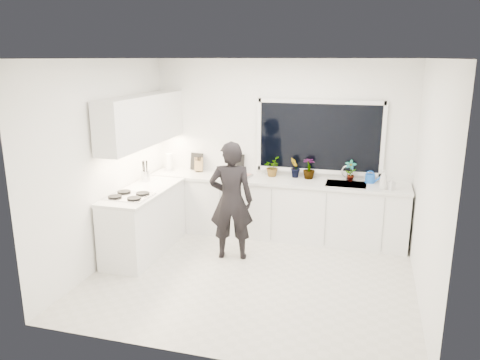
% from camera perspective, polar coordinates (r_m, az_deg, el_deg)
% --- Properties ---
extents(floor, '(4.00, 3.50, 0.02)m').
position_cam_1_polar(floor, '(6.13, 1.45, -11.66)').
color(floor, beige).
rests_on(floor, ground).
extents(wall_back, '(4.00, 0.02, 2.70)m').
position_cam_1_polar(wall_back, '(7.34, 4.92, 3.97)').
color(wall_back, white).
rests_on(wall_back, ground).
extents(wall_left, '(0.02, 3.50, 2.70)m').
position_cam_1_polar(wall_left, '(6.44, -16.09, 1.92)').
color(wall_left, white).
rests_on(wall_left, ground).
extents(wall_right, '(0.02, 3.50, 2.70)m').
position_cam_1_polar(wall_right, '(5.54, 22.14, -0.63)').
color(wall_right, white).
rests_on(wall_right, ground).
extents(ceiling, '(4.00, 3.50, 0.02)m').
position_cam_1_polar(ceiling, '(5.49, 1.64, 14.69)').
color(ceiling, white).
rests_on(ceiling, wall_back).
extents(window, '(1.80, 0.02, 1.00)m').
position_cam_1_polar(window, '(7.18, 9.63, 5.20)').
color(window, black).
rests_on(window, wall_back).
extents(base_cabinets_back, '(3.92, 0.58, 0.88)m').
position_cam_1_polar(base_cabinets_back, '(7.27, 4.30, -3.54)').
color(base_cabinets_back, white).
rests_on(base_cabinets_back, floor).
extents(base_cabinets_left, '(0.58, 1.60, 0.88)m').
position_cam_1_polar(base_cabinets_left, '(6.81, -11.57, -5.07)').
color(base_cabinets_left, white).
rests_on(base_cabinets_left, floor).
extents(countertop_back, '(3.94, 0.62, 0.04)m').
position_cam_1_polar(countertop_back, '(7.13, 4.36, -0.05)').
color(countertop_back, silver).
rests_on(countertop_back, base_cabinets_back).
extents(countertop_left, '(0.62, 1.60, 0.04)m').
position_cam_1_polar(countertop_left, '(6.67, -11.77, -1.35)').
color(countertop_left, silver).
rests_on(countertop_left, base_cabinets_left).
extents(upper_cabinets, '(0.34, 2.10, 0.70)m').
position_cam_1_polar(upper_cabinets, '(6.84, -11.74, 7.18)').
color(upper_cabinets, white).
rests_on(upper_cabinets, wall_left).
extents(sink, '(0.58, 0.42, 0.14)m').
position_cam_1_polar(sink, '(7.03, 12.79, -0.85)').
color(sink, silver).
rests_on(sink, countertop_back).
extents(faucet, '(0.03, 0.03, 0.22)m').
position_cam_1_polar(faucet, '(7.18, 12.95, 0.79)').
color(faucet, silver).
rests_on(faucet, countertop_back).
extents(stovetop, '(0.56, 0.48, 0.03)m').
position_cam_1_polar(stovetop, '(6.38, -13.38, -1.87)').
color(stovetop, black).
rests_on(stovetop, countertop_left).
extents(person, '(0.67, 0.51, 1.65)m').
position_cam_1_polar(person, '(6.37, -1.08, -2.54)').
color(person, black).
rests_on(person, floor).
extents(pizza_tray, '(0.50, 0.40, 0.03)m').
position_cam_1_polar(pizza_tray, '(7.25, -0.53, 0.52)').
color(pizza_tray, silver).
rests_on(pizza_tray, countertop_back).
extents(pizza, '(0.46, 0.36, 0.01)m').
position_cam_1_polar(pizza, '(7.24, -0.53, 0.65)').
color(pizza, '#AC1E16').
rests_on(pizza, pizza_tray).
extents(watering_can, '(0.16, 0.16, 0.13)m').
position_cam_1_polar(watering_can, '(7.15, 15.56, 0.18)').
color(watering_can, blue).
rests_on(watering_can, countertop_back).
extents(paper_towel_roll, '(0.14, 0.14, 0.26)m').
position_cam_1_polar(paper_towel_roll, '(7.74, -8.61, 2.14)').
color(paper_towel_roll, white).
rests_on(paper_towel_roll, countertop_back).
extents(knife_block, '(0.15, 0.13, 0.22)m').
position_cam_1_polar(knife_block, '(7.59, -5.04, 1.85)').
color(knife_block, '#A1654B').
rests_on(knife_block, countertop_back).
extents(utensil_crock, '(0.17, 0.17, 0.16)m').
position_cam_1_polar(utensil_crock, '(7.12, -11.45, 0.49)').
color(utensil_crock, '#B1B1B5').
rests_on(utensil_crock, countertop_left).
extents(picture_frame_large, '(0.22, 0.05, 0.28)m').
position_cam_1_polar(picture_frame_large, '(7.70, -5.31, 2.26)').
color(picture_frame_large, black).
rests_on(picture_frame_large, countertop_back).
extents(picture_frame_small, '(0.25, 0.03, 0.30)m').
position_cam_1_polar(picture_frame_small, '(7.49, -0.41, 2.04)').
color(picture_frame_small, black).
rests_on(picture_frame_small, countertop_back).
extents(herb_plants, '(1.42, 0.31, 0.32)m').
position_cam_1_polar(herb_plants, '(7.20, 6.84, 1.48)').
color(herb_plants, '#26662D').
rests_on(herb_plants, countertop_back).
extents(soap_bottles, '(0.22, 0.11, 0.28)m').
position_cam_1_polar(soap_bottles, '(6.84, 17.33, -0.08)').
color(soap_bottles, '#D8BF66').
rests_on(soap_bottles, countertop_back).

